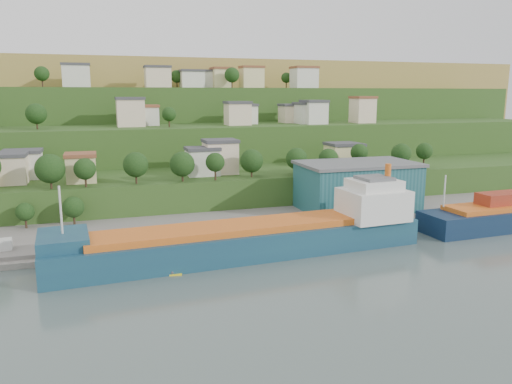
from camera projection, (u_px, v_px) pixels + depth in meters
name	position (u px, v px, depth m)	size (l,w,h in m)	color
ground	(268.00, 267.00, 96.07)	(500.00, 500.00, 0.00)	#4B5B58
quay	(306.00, 223.00, 128.22)	(220.00, 26.00, 4.00)	slate
hillside	(159.00, 159.00, 253.61)	(360.00, 211.18, 96.00)	#284719
cargo_ship_near	(255.00, 240.00, 102.59)	(78.01, 16.58, 19.90)	navy
warehouse	(357.00, 186.00, 134.22)	(31.22, 19.37, 12.80)	#1C5056
dinghy	(12.00, 252.00, 99.81)	(3.63, 1.36, 0.73)	silver
kayak_orange	(181.00, 272.00, 92.42)	(3.23, 1.11, 0.80)	#CA6C12
kayak_yellow	(172.00, 274.00, 91.35)	(3.63, 1.22, 0.89)	yellow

